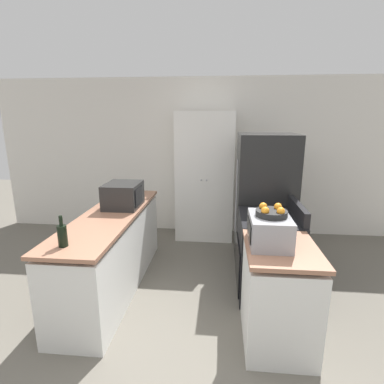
% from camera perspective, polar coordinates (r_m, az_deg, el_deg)
% --- Properties ---
extents(ground_plane, '(14.00, 14.00, 0.00)m').
position_cam_1_polar(ground_plane, '(2.75, -4.14, -31.53)').
color(ground_plane, '#666056').
extents(wall_back, '(7.00, 0.06, 2.60)m').
position_cam_1_polar(wall_back, '(5.13, 1.59, 6.61)').
color(wall_back, silver).
rests_on(wall_back, ground_plane).
extents(counter_left, '(0.60, 2.23, 0.91)m').
position_cam_1_polar(counter_left, '(3.67, -14.88, -10.96)').
color(counter_left, silver).
rests_on(counter_left, ground_plane).
extents(counter_right, '(0.60, 0.77, 0.91)m').
position_cam_1_polar(counter_right, '(2.87, 16.10, -18.61)').
color(counter_right, silver).
rests_on(counter_right, ground_plane).
extents(pantry_cabinet, '(0.92, 0.55, 2.05)m').
position_cam_1_polar(pantry_cabinet, '(4.86, 2.47, 2.93)').
color(pantry_cabinet, white).
rests_on(pantry_cabinet, ground_plane).
extents(stove, '(0.66, 0.77, 1.07)m').
position_cam_1_polar(stove, '(3.54, 14.19, -11.45)').
color(stove, black).
rests_on(stove, ground_plane).
extents(refrigerator, '(0.77, 0.75, 1.76)m').
position_cam_1_polar(refrigerator, '(4.15, 13.62, -1.47)').
color(refrigerator, black).
rests_on(refrigerator, ground_plane).
extents(microwave, '(0.41, 0.47, 0.29)m').
position_cam_1_polar(microwave, '(3.69, -12.95, -0.58)').
color(microwave, black).
rests_on(microwave, counter_left).
extents(wine_bottle, '(0.08, 0.08, 0.27)m').
position_cam_1_polar(wine_bottle, '(2.74, -23.46, -7.53)').
color(wine_bottle, black).
rests_on(wine_bottle, counter_left).
extents(toaster_oven, '(0.34, 0.46, 0.25)m').
position_cam_1_polar(toaster_oven, '(2.64, 14.49, -7.04)').
color(toaster_oven, '#939399').
rests_on(toaster_oven, counter_right).
extents(fruit_bowl, '(0.26, 0.26, 0.10)m').
position_cam_1_polar(fruit_bowl, '(2.59, 14.91, -3.70)').
color(fruit_bowl, black).
rests_on(fruit_bowl, toaster_oven).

